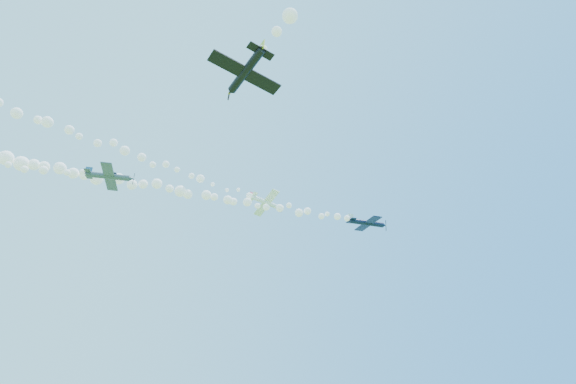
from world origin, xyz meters
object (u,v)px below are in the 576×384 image
plane_white (266,202)px  plane_black (245,72)px  plane_navy (368,223)px  plane_grey (109,176)px

plane_white → plane_black: size_ratio=0.89×
plane_navy → plane_black: plane_navy is taller
plane_navy → plane_grey: bearing=-172.9°
plane_white → plane_grey: size_ratio=0.91×
plane_navy → plane_black: (-35.92, -24.41, -10.40)m
plane_white → plane_black: (-19.41, -31.19, -12.75)m
plane_white → plane_black: 38.89m
plane_grey → plane_white: bearing=23.3°
plane_black → plane_navy: bearing=-57.6°
plane_navy → plane_black: bearing=-131.0°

